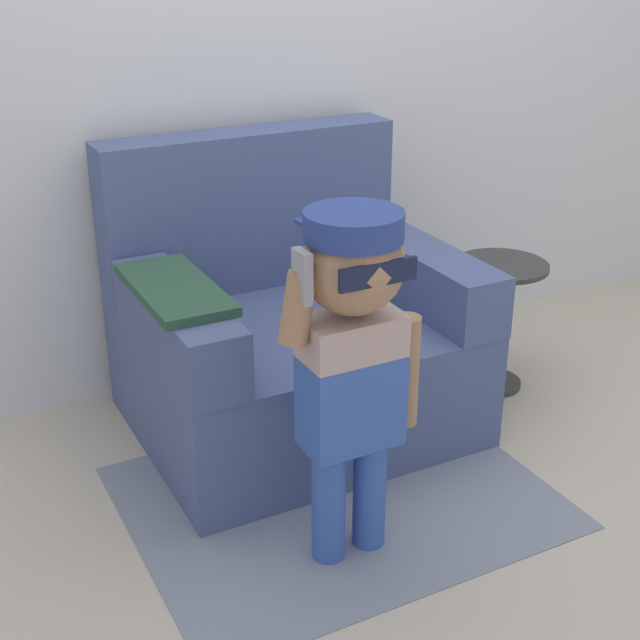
{
  "coord_description": "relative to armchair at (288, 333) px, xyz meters",
  "views": [
    {
      "loc": [
        -1.4,
        -2.39,
        1.63
      ],
      "look_at": [
        -0.29,
        -0.26,
        0.56
      ],
      "focal_mm": 50.0,
      "sensor_mm": 36.0,
      "label": 1
    }
  ],
  "objects": [
    {
      "name": "ground_plane",
      "position": [
        0.2,
        -0.15,
        -0.33
      ],
      "size": [
        10.0,
        10.0,
        0.0
      ],
      "primitive_type": "plane",
      "color": "#BCB29E"
    },
    {
      "name": "rug",
      "position": [
        -0.09,
        -0.52,
        -0.33
      ],
      "size": [
        1.25,
        1.0,
        0.01
      ],
      "color": "gray",
      "rests_on": "ground_plane"
    },
    {
      "name": "person_child",
      "position": [
        -0.18,
        -0.76,
        0.34
      ],
      "size": [
        0.41,
        0.31,
        1.0
      ],
      "color": "#3356AD",
      "rests_on": "ground_plane"
    },
    {
      "name": "armchair",
      "position": [
        0.0,
        0.0,
        0.0
      ],
      "size": [
        1.1,
        0.92,
        0.98
      ],
      "color": "#475684",
      "rests_on": "ground_plane"
    },
    {
      "name": "side_table",
      "position": [
        0.8,
        -0.15,
        -0.03
      ],
      "size": [
        0.34,
        0.34,
        0.5
      ],
      "color": "#333333",
      "rests_on": "ground_plane"
    },
    {
      "name": "wall_back",
      "position": [
        0.2,
        0.48,
        0.97
      ],
      "size": [
        10.0,
        0.05,
        2.6
      ],
      "color": "silver",
      "rests_on": "ground_plane"
    }
  ]
}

